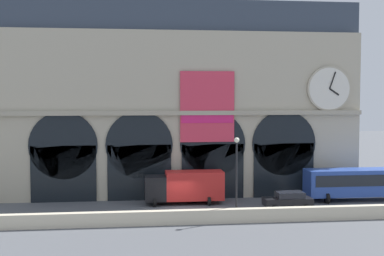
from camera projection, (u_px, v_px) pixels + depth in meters
ground_plane at (181, 210)px, 46.01m from camera, size 200.00×200.00×0.00m
quay_parapet_wall at (187, 217)px, 40.95m from camera, size 90.00×0.70×1.15m
station_building at (175, 102)px, 52.74m from camera, size 38.14×5.20×19.99m
box_truck_center at (185, 186)px, 48.72m from camera, size 7.50×2.91×3.12m
car_mideast at (288, 200)px, 46.63m from camera, size 4.40×2.22×1.55m
bus_east at (360, 182)px, 50.41m from camera, size 11.00×3.25×3.10m
street_lamp_quayside at (237, 167)px, 42.00m from camera, size 0.44×0.44×6.90m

